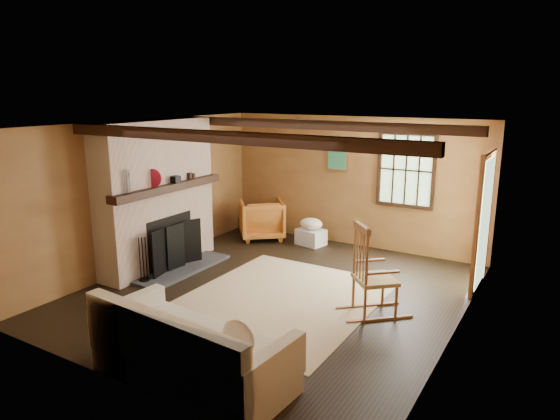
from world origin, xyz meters
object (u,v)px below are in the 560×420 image
Objects in this scene: fireplace at (158,201)px; laundry_basket at (311,237)px; rocking_chair at (372,276)px; armchair at (262,219)px; sofa at (189,354)px.

laundry_basket is (1.60, 2.32, -0.95)m from fireplace.
fireplace is at bearing 47.64° from rocking_chair.
laundry_basket is (-2.06, 2.28, -0.37)m from rocking_chair.
sofa is at bearing 74.49° from armchair.
rocking_chair is 3.79m from armchair.
fireplace is 1.95× the size of rocking_chair.
laundry_basket is at bearing -0.78° from rocking_chair.
fireplace is 3.72m from rocking_chair.
fireplace is 2.84× the size of armchair.
sofa is 5.06m from armchair.
laundry_basket is at bearing 107.57° from sofa.
armchair reaches higher than laundry_basket.
rocking_chair is at bearing 0.54° from fireplace.
rocking_chair reaches higher than armchair.
rocking_chair is 0.57× the size of sofa.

